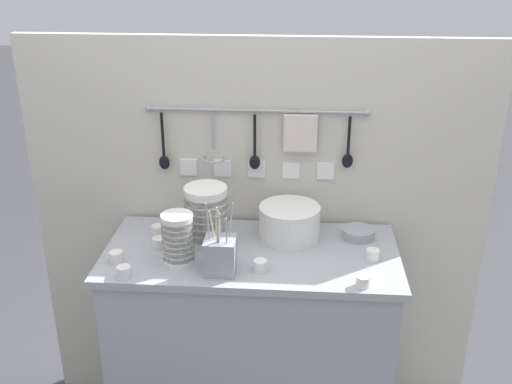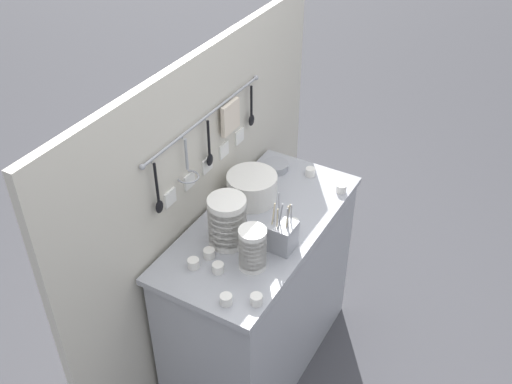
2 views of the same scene
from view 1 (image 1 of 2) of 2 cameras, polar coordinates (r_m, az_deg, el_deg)
name	(u,v)px [view 1 (image 1 of 2)]	position (r m, az deg, el deg)	size (l,w,h in m)	color
counter	(252,351)	(2.57, -0.42, -14.94)	(1.13, 0.54, 0.95)	#9EA0A8
back_wall	(257,235)	(2.62, 0.11, -4.16)	(1.93, 0.11, 1.72)	beige
bowl_stack_wide_centre	(178,239)	(2.20, -7.43, -4.44)	(0.12, 0.12, 0.20)	silver
bowl_stack_back_corner	(206,215)	(2.33, -4.74, -2.19)	(0.17, 0.17, 0.23)	silver
plate_stack	(289,222)	(2.38, 3.20, -2.87)	(0.24, 0.24, 0.13)	silver
steel_mixing_bowl	(358,233)	(2.43, 9.69, -3.88)	(0.13, 0.13, 0.04)	#93969E
cutlery_caddy	(220,255)	(2.15, -3.41, -5.97)	(0.11, 0.11, 0.28)	#93969E
cup_beside_plates	(116,257)	(2.29, -13.19, -6.04)	(0.05, 0.05, 0.04)	silver
cup_centre	(124,272)	(2.18, -12.48, -7.43)	(0.05, 0.05, 0.04)	silver
cup_mid_row	(159,242)	(2.36, -9.24, -4.76)	(0.05, 0.05, 0.04)	silver
cup_front_left	(177,234)	(2.41, -7.54, -3.96)	(0.05, 0.05, 0.04)	silver
cup_edge_near	(363,281)	(2.11, 10.17, -8.37)	(0.05, 0.05, 0.04)	silver
cup_back_right	(260,265)	(2.17, 0.41, -7.01)	(0.05, 0.05, 0.04)	silver
cup_front_right	(373,255)	(2.28, 11.05, -5.88)	(0.05, 0.05, 0.04)	silver
cup_edge_far	(158,230)	(2.45, -9.35, -3.63)	(0.05, 0.05, 0.04)	silver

